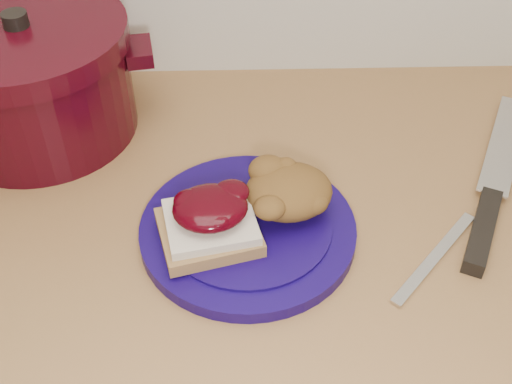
{
  "coord_description": "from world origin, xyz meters",
  "views": [
    {
      "loc": [
        -0.06,
        0.94,
        1.45
      ],
      "look_at": [
        -0.04,
        1.47,
        0.95
      ],
      "focal_mm": 45.0,
      "sensor_mm": 36.0,
      "label": 1
    }
  ],
  "objects_px": {
    "butter_knife": "(435,257)",
    "pepper_grinder": "(52,75)",
    "dutch_oven": "(32,79)",
    "chef_knife": "(489,204)",
    "plate": "(248,230)"
  },
  "relations": [
    {
      "from": "plate",
      "to": "chef_knife",
      "type": "height_order",
      "value": "chef_knife"
    },
    {
      "from": "butter_knife",
      "to": "dutch_oven",
      "type": "xyz_separation_m",
      "value": [
        -0.49,
        0.26,
        0.08
      ]
    },
    {
      "from": "chef_knife",
      "to": "pepper_grinder",
      "type": "distance_m",
      "value": 0.6
    },
    {
      "from": "butter_knife",
      "to": "dutch_oven",
      "type": "distance_m",
      "value": 0.56
    },
    {
      "from": "chef_knife",
      "to": "dutch_oven",
      "type": "height_order",
      "value": "dutch_oven"
    },
    {
      "from": "chef_knife",
      "to": "dutch_oven",
      "type": "distance_m",
      "value": 0.6
    },
    {
      "from": "plate",
      "to": "dutch_oven",
      "type": "bearing_deg",
      "value": 142.57
    },
    {
      "from": "plate",
      "to": "dutch_oven",
      "type": "distance_m",
      "value": 0.36
    },
    {
      "from": "butter_knife",
      "to": "pepper_grinder",
      "type": "relative_size",
      "value": 1.4
    },
    {
      "from": "plate",
      "to": "butter_knife",
      "type": "xyz_separation_m",
      "value": [
        0.21,
        -0.04,
        -0.0
      ]
    },
    {
      "from": "dutch_oven",
      "to": "pepper_grinder",
      "type": "relative_size",
      "value": 2.69
    },
    {
      "from": "butter_knife",
      "to": "pepper_grinder",
      "type": "height_order",
      "value": "pepper_grinder"
    },
    {
      "from": "chef_knife",
      "to": "butter_knife",
      "type": "bearing_deg",
      "value": 158.14
    },
    {
      "from": "dutch_oven",
      "to": "pepper_grinder",
      "type": "xyz_separation_m",
      "value": [
        0.02,
        0.04,
        -0.02
      ]
    },
    {
      "from": "butter_knife",
      "to": "chef_knife",
      "type": "bearing_deg",
      "value": -5.54
    }
  ]
}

